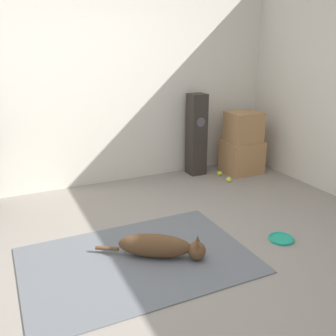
{
  "coord_description": "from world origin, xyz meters",
  "views": [
    {
      "loc": [
        -0.92,
        -2.34,
        1.69
      ],
      "look_at": [
        0.67,
        1.02,
        0.45
      ],
      "focal_mm": 40.0,
      "sensor_mm": 36.0,
      "label": 1
    }
  ],
  "objects_px": {
    "cardboard_box_upper": "(244,127)",
    "tennis_ball_by_boxes": "(229,180)",
    "dog": "(160,246)",
    "cardboard_box_lower": "(241,157)",
    "tennis_ball_near_speaker": "(220,173)",
    "floor_speaker": "(196,135)",
    "frisbee": "(281,239)"
  },
  "relations": [
    {
      "from": "frisbee",
      "to": "cardboard_box_lower",
      "type": "height_order",
      "value": "cardboard_box_lower"
    },
    {
      "from": "dog",
      "to": "tennis_ball_by_boxes",
      "type": "distance_m",
      "value": 1.98
    },
    {
      "from": "floor_speaker",
      "to": "dog",
      "type": "bearing_deg",
      "value": -126.82
    },
    {
      "from": "dog",
      "to": "cardboard_box_lower",
      "type": "xyz_separation_m",
      "value": [
        1.9,
        1.53,
        0.11
      ]
    },
    {
      "from": "tennis_ball_by_boxes",
      "to": "tennis_ball_near_speaker",
      "type": "height_order",
      "value": "same"
    },
    {
      "from": "cardboard_box_upper",
      "to": "tennis_ball_near_speaker",
      "type": "bearing_deg",
      "value": -178.07
    },
    {
      "from": "dog",
      "to": "cardboard_box_upper",
      "type": "xyz_separation_m",
      "value": [
        1.9,
        1.53,
        0.53
      ]
    },
    {
      "from": "frisbee",
      "to": "cardboard_box_upper",
      "type": "distance_m",
      "value": 2.0
    },
    {
      "from": "dog",
      "to": "frisbee",
      "type": "relative_size",
      "value": 3.52
    },
    {
      "from": "cardboard_box_lower",
      "to": "cardboard_box_upper",
      "type": "distance_m",
      "value": 0.42
    },
    {
      "from": "cardboard_box_lower",
      "to": "cardboard_box_upper",
      "type": "bearing_deg",
      "value": -61.91
    },
    {
      "from": "cardboard_box_lower",
      "to": "cardboard_box_upper",
      "type": "height_order",
      "value": "cardboard_box_upper"
    },
    {
      "from": "tennis_ball_by_boxes",
      "to": "cardboard_box_upper",
      "type": "bearing_deg",
      "value": 35.21
    },
    {
      "from": "tennis_ball_by_boxes",
      "to": "tennis_ball_near_speaker",
      "type": "relative_size",
      "value": 1.0
    },
    {
      "from": "frisbee",
      "to": "tennis_ball_near_speaker",
      "type": "xyz_separation_m",
      "value": [
        0.44,
        1.71,
        0.02
      ]
    },
    {
      "from": "cardboard_box_lower",
      "to": "tennis_ball_near_speaker",
      "type": "xyz_separation_m",
      "value": [
        -0.35,
        -0.01,
        -0.19
      ]
    },
    {
      "from": "dog",
      "to": "cardboard_box_lower",
      "type": "distance_m",
      "value": 2.44
    },
    {
      "from": "dog",
      "to": "frisbee",
      "type": "xyz_separation_m",
      "value": [
        1.11,
        -0.19,
        -0.1
      ]
    },
    {
      "from": "cardboard_box_upper",
      "to": "tennis_ball_by_boxes",
      "type": "relative_size",
      "value": 6.41
    },
    {
      "from": "frisbee",
      "to": "tennis_ball_near_speaker",
      "type": "bearing_deg",
      "value": 75.58
    },
    {
      "from": "dog",
      "to": "frisbee",
      "type": "distance_m",
      "value": 1.13
    },
    {
      "from": "dog",
      "to": "cardboard_box_upper",
      "type": "relative_size",
      "value": 1.9
    },
    {
      "from": "frisbee",
      "to": "cardboard_box_lower",
      "type": "xyz_separation_m",
      "value": [
        0.79,
        1.73,
        0.21
      ]
    },
    {
      "from": "frisbee",
      "to": "floor_speaker",
      "type": "distance_m",
      "value": 2.02
    },
    {
      "from": "frisbee",
      "to": "tennis_ball_near_speaker",
      "type": "relative_size",
      "value": 3.46
    },
    {
      "from": "cardboard_box_lower",
      "to": "tennis_ball_near_speaker",
      "type": "relative_size",
      "value": 7.4
    },
    {
      "from": "cardboard_box_upper",
      "to": "tennis_ball_near_speaker",
      "type": "xyz_separation_m",
      "value": [
        -0.35,
        -0.01,
        -0.6
      ]
    },
    {
      "from": "dog",
      "to": "tennis_ball_near_speaker",
      "type": "bearing_deg",
      "value": 44.36
    },
    {
      "from": "cardboard_box_upper",
      "to": "floor_speaker",
      "type": "xyz_separation_m",
      "value": [
        -0.59,
        0.22,
        -0.09
      ]
    },
    {
      "from": "floor_speaker",
      "to": "cardboard_box_lower",
      "type": "bearing_deg",
      "value": -20.06
    },
    {
      "from": "dog",
      "to": "cardboard_box_lower",
      "type": "relative_size",
      "value": 1.65
    },
    {
      "from": "dog",
      "to": "cardboard_box_upper",
      "type": "height_order",
      "value": "cardboard_box_upper"
    }
  ]
}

